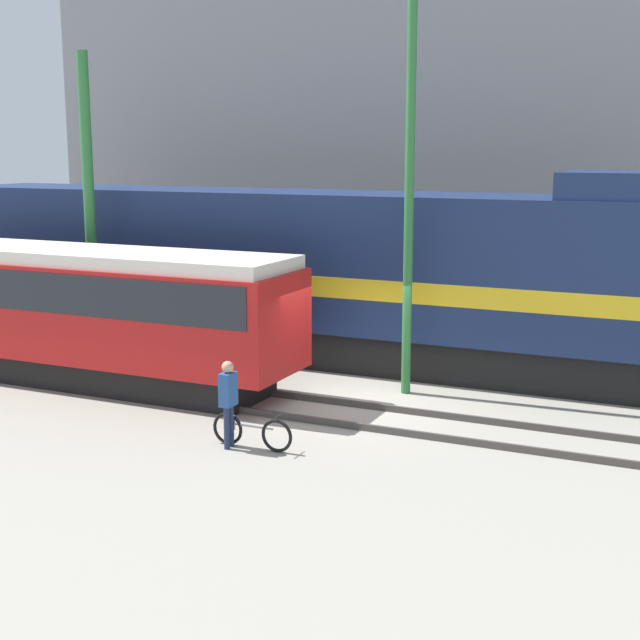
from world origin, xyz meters
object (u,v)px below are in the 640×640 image
(utility_pole_center, at_px, (409,193))
(person, at_px, (228,396))
(freight_locomotive, at_px, (290,270))
(bicycle, at_px, (252,432))
(streetcar, at_px, (51,304))
(utility_pole_left, at_px, (89,208))

(utility_pole_center, bearing_deg, person, -109.16)
(freight_locomotive, distance_m, bicycle, 7.89)
(utility_pole_center, bearing_deg, streetcar, -164.63)
(bicycle, height_order, utility_pole_left, utility_pole_left)
(freight_locomotive, xyz_separation_m, streetcar, (-4.19, -4.54, -0.49))
(bicycle, bearing_deg, freight_locomotive, 111.11)
(bicycle, height_order, utility_pole_center, utility_pole_center)
(freight_locomotive, bearing_deg, person, -72.15)
(freight_locomotive, bearing_deg, bicycle, -68.89)
(freight_locomotive, xyz_separation_m, utility_pole_center, (4.08, -2.27, 2.22))
(bicycle, xyz_separation_m, utility_pole_left, (-7.50, 4.85, 3.67))
(streetcar, relative_size, bicycle, 7.61)
(person, xyz_separation_m, utility_pole_left, (-7.09, 5.00, 2.97))
(freight_locomotive, height_order, utility_pole_left, utility_pole_left)
(utility_pole_left, distance_m, utility_pole_center, 8.85)
(utility_pole_center, bearing_deg, utility_pole_left, 180.00)
(utility_pole_left, relative_size, utility_pole_center, 0.88)
(utility_pole_left, height_order, utility_pole_center, utility_pole_center)
(streetcar, distance_m, person, 7.12)
(freight_locomotive, distance_m, streetcar, 6.20)
(utility_pole_left, xyz_separation_m, utility_pole_center, (8.83, -0.00, 0.57))
(streetcar, relative_size, utility_pole_left, 1.60)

